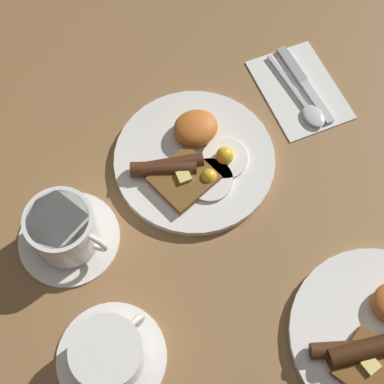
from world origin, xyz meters
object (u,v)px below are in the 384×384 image
at_px(teacup_near, 65,230).
at_px(teacup_far, 109,354).
at_px(breakfast_plate_far, 380,337).
at_px(breakfast_plate_near, 193,159).
at_px(spoon, 308,108).
at_px(knife, 303,80).

bearing_deg(teacup_near, teacup_far, 84.37).
bearing_deg(breakfast_plate_far, teacup_far, -25.28).
relative_size(breakfast_plate_near, teacup_far, 1.70).
bearing_deg(spoon, teacup_far, -64.79).
distance_m(breakfast_plate_far, teacup_near, 0.47).
height_order(teacup_far, spoon, teacup_far).
distance_m(teacup_near, knife, 0.48).
bearing_deg(teacup_far, spoon, -156.18).
bearing_deg(breakfast_plate_near, breakfast_plate_far, 103.43).
distance_m(teacup_far, knife, 0.55).
relative_size(breakfast_plate_near, spoon, 1.54).
relative_size(teacup_near, teacup_far, 1.01).
bearing_deg(teacup_near, breakfast_plate_near, -173.98).
distance_m(teacup_near, spoon, 0.45).
distance_m(breakfast_plate_far, teacup_far, 0.37).
bearing_deg(breakfast_plate_near, knife, -169.33).
height_order(breakfast_plate_near, teacup_near, teacup_near).
bearing_deg(teacup_far, knife, -152.25).
xyz_separation_m(breakfast_plate_far, teacup_near, (0.32, -0.34, 0.02)).
bearing_deg(breakfast_plate_far, teacup_near, -47.56).
relative_size(breakfast_plate_far, teacup_far, 1.67).
height_order(breakfast_plate_far, knife, breakfast_plate_far).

